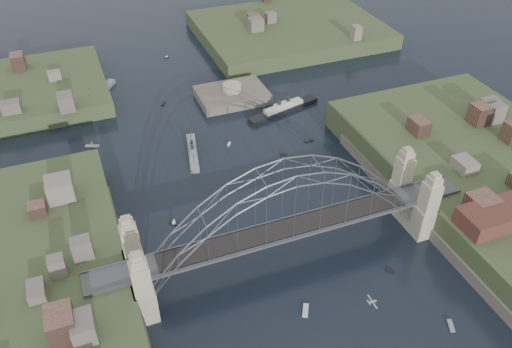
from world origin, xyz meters
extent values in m
plane|color=black|center=(0.00, 0.00, 0.00)|extent=(500.00, 500.00, 0.00)
cube|color=#49494C|center=(0.00, 0.00, 8.00)|extent=(84.00, 6.00, 0.70)
cube|color=#53565F|center=(0.00, -3.00, 8.55)|extent=(84.00, 0.25, 0.50)
cube|color=#53565F|center=(0.00, 3.00, 8.55)|extent=(84.00, 0.25, 0.50)
cube|color=black|center=(0.00, 0.00, 8.55)|extent=(55.20, 5.20, 0.35)
cube|color=tan|center=(-31.50, -5.00, 8.85)|extent=(3.40, 3.40, 17.70)
cube|color=tan|center=(-31.50, 5.00, 8.85)|extent=(3.40, 3.40, 17.70)
cube|color=tan|center=(31.50, -5.00, 8.85)|extent=(3.40, 3.40, 17.70)
cube|color=tan|center=(31.50, 5.00, 8.85)|extent=(3.40, 3.40, 17.70)
cube|color=tan|center=(-31.50, 0.00, 4.00)|extent=(4.08, 13.80, 8.00)
cube|color=tan|center=(31.50, 0.00, 4.00)|extent=(4.08, 13.80, 8.00)
cube|color=#3A4827|center=(-58.00, 0.00, 2.00)|extent=(50.00, 90.00, 12.00)
cube|color=#5F564B|center=(-35.50, 0.00, 1.00)|extent=(6.00, 70.00, 4.00)
cube|color=#3A4827|center=(58.00, 0.00, 2.00)|extent=(50.00, 90.00, 12.00)
cube|color=#5F564B|center=(35.50, 0.00, 1.00)|extent=(6.00, 70.00, 4.00)
cube|color=#3A4827|center=(-55.00, 95.00, 0.50)|extent=(60.00, 45.00, 9.00)
cube|color=#3A4827|center=(50.00, 110.00, 0.75)|extent=(70.00, 55.00, 9.50)
cube|color=#5F564B|center=(12.00, 70.00, -0.50)|extent=(22.00, 16.00, 7.00)
cylinder|color=tan|center=(12.00, 70.00, 4.20)|extent=(6.00, 6.00, 2.40)
cube|color=#592D26|center=(44.00, -14.00, 10.00)|extent=(20.00, 8.00, 4.00)
cube|color=gray|center=(-8.42, 44.79, 0.39)|extent=(5.76, 17.68, 1.56)
cube|color=gray|center=(-8.42, 44.79, 1.56)|extent=(3.62, 9.82, 1.17)
cube|color=gray|center=(-8.42, 44.79, 2.44)|extent=(2.13, 4.56, 0.78)
cylinder|color=black|center=(-8.66, 43.58, 3.12)|extent=(0.84, 0.84, 1.56)
cylinder|color=black|center=(-8.18, 45.99, 3.12)|extent=(0.84, 0.84, 1.56)
cylinder|color=#53565F|center=(-9.46, 39.62, 2.93)|extent=(0.16, 0.16, 3.90)
cylinder|color=#53565F|center=(-7.38, 49.95, 2.93)|extent=(0.16, 0.16, 3.90)
cube|color=gray|center=(-27.76, 88.41, 0.45)|extent=(12.62, 16.18, 1.81)
cube|color=gray|center=(-27.76, 88.41, 1.81)|extent=(7.34, 9.19, 1.36)
cube|color=gray|center=(-27.76, 88.41, 2.83)|extent=(3.76, 4.48, 0.91)
cylinder|color=black|center=(-28.50, 87.38, 3.63)|extent=(0.90, 0.90, 1.81)
cylinder|color=black|center=(-27.02, 89.44, 3.63)|extent=(0.90, 0.90, 1.81)
cylinder|color=#53565F|center=(-30.94, 83.99, 3.40)|extent=(0.18, 0.18, 4.54)
cylinder|color=#53565F|center=(-24.58, 92.83, 3.40)|extent=(0.18, 0.18, 4.54)
cube|color=black|center=(24.25, 56.71, 0.46)|extent=(25.22, 9.76, 1.83)
cube|color=silver|center=(24.25, 56.71, 1.83)|extent=(14.05, 6.03, 1.37)
cube|color=silver|center=(24.25, 56.71, 2.86)|extent=(6.57, 3.44, 0.92)
cylinder|color=black|center=(22.55, 56.26, 3.66)|extent=(1.24, 1.24, 1.83)
cylinder|color=black|center=(25.96, 57.16, 3.66)|extent=(1.24, 1.24, 1.83)
cylinder|color=#53565F|center=(16.95, 54.78, 3.43)|extent=(0.18, 0.18, 4.58)
cylinder|color=#53565F|center=(31.56, 58.64, 3.43)|extent=(0.18, 0.18, 4.58)
cube|color=#B2B4BA|center=(6.88, -22.72, 7.93)|extent=(1.68, 0.34, 0.29)
cube|color=#B2B4BA|center=(6.88, -22.72, 7.98)|extent=(0.35, 3.35, 0.06)
cube|color=#B2B4BA|center=(6.05, -22.70, 8.09)|extent=(0.19, 1.05, 0.37)
cube|color=silver|center=(-20.22, 19.07, 0.15)|extent=(2.35, 2.44, 0.45)
cylinder|color=#53565F|center=(-20.22, 19.07, 1.20)|extent=(0.08, 0.08, 2.20)
cone|color=silver|center=(-20.22, 19.07, 1.20)|extent=(1.58, 1.59, 1.92)
cube|color=silver|center=(14.97, 35.69, 0.15)|extent=(2.13, 1.48, 0.45)
cube|color=silver|center=(-2.28, -14.76, 0.15)|extent=(2.50, 3.29, 0.45)
cube|color=silver|center=(24.52, 38.94, 0.15)|extent=(2.55, 0.94, 0.45)
cube|color=silver|center=(-34.02, 58.74, 0.15)|extent=(4.10, 2.71, 0.45)
cylinder|color=#53565F|center=(-34.02, 58.74, 1.20)|extent=(0.08, 0.08, 2.20)
cone|color=silver|center=(-34.02, 58.74, 1.20)|extent=(1.53, 1.41, 1.92)
cube|color=silver|center=(2.53, 45.63, 0.15)|extent=(1.53, 1.72, 0.45)
cube|color=silver|center=(2.53, 45.63, 0.55)|extent=(1.03, 1.12, 0.40)
cylinder|color=black|center=(2.53, 45.63, 1.00)|extent=(0.16, 0.16, 0.70)
cube|color=silver|center=(22.18, -28.14, 0.15)|extent=(1.95, 2.96, 0.45)
cube|color=silver|center=(-9.66, 75.07, 0.15)|extent=(1.68, 2.33, 0.45)
cube|color=silver|center=(29.45, 9.22, 0.15)|extent=(2.04, 1.87, 0.45)
cube|color=silver|center=(-0.61, 108.07, 0.15)|extent=(1.72, 0.82, 0.45)
cube|color=silver|center=(-0.61, 108.07, 0.55)|extent=(1.06, 0.63, 0.40)
cylinder|color=black|center=(-0.61, 108.07, 1.00)|extent=(0.16, 0.16, 0.70)
cube|color=silver|center=(-41.60, 30.67, 0.15)|extent=(1.01, 2.60, 0.45)
cube|color=silver|center=(18.98, -11.94, 0.15)|extent=(1.69, 1.73, 0.45)
camera|label=1|loc=(-35.03, -71.83, 84.47)|focal=36.68mm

